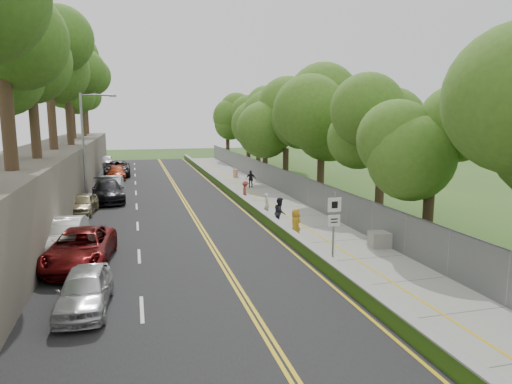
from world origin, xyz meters
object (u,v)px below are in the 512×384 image
(painter_0, at_px, (295,224))
(person_far, at_px, (251,179))
(car_1, at_px, (63,236))
(car_2, at_px, (80,248))
(construction_barrel, at_px, (235,173))
(signpost, at_px, (334,219))
(concrete_block, at_px, (381,239))
(streetlight, at_px, (87,141))
(car_0, at_px, (85,290))

(painter_0, bearing_deg, person_far, -9.50)
(car_1, xyz_separation_m, car_2, (0.97, -2.11, -0.04))
(construction_barrel, bearing_deg, car_1, -119.37)
(person_far, bearing_deg, construction_barrel, -80.51)
(construction_barrel, xyz_separation_m, car_1, (-13.60, -24.17, 0.39))
(car_1, relative_size, person_far, 3.18)
(signpost, relative_size, construction_barrel, 3.83)
(concrete_block, height_order, car_1, car_1)
(streetlight, distance_m, car_0, 19.96)
(construction_barrel, relative_size, car_2, 0.15)
(car_1, bearing_deg, construction_barrel, 63.61)
(car_2, bearing_deg, car_1, 119.34)
(car_2, bearing_deg, construction_barrel, 68.91)
(construction_barrel, distance_m, person_far, 7.31)
(construction_barrel, relative_size, car_1, 0.17)
(signpost, xyz_separation_m, painter_0, (-0.30, 4.02, -1.12))
(car_1, distance_m, person_far, 21.55)
(streetlight, height_order, car_0, streetlight)
(concrete_block, bearing_deg, car_0, -163.28)
(signpost, bearing_deg, concrete_block, 24.69)
(construction_barrel, height_order, concrete_block, construction_barrel)
(construction_barrel, bearing_deg, car_2, -115.66)
(painter_0, bearing_deg, concrete_block, -128.14)
(car_0, bearing_deg, concrete_block, 19.68)
(streetlight, height_order, painter_0, streetlight)
(construction_barrel, distance_m, car_0, 33.39)
(streetlight, xyz_separation_m, car_1, (-0.14, -12.53, -3.80))
(streetlight, bearing_deg, person_far, 18.13)
(concrete_block, relative_size, car_1, 0.23)
(concrete_block, relative_size, car_2, 0.20)
(construction_barrel, bearing_deg, concrete_block, -87.26)
(painter_0, relative_size, person_far, 1.04)
(signpost, distance_m, construction_barrel, 28.76)
(person_far, bearing_deg, car_1, 62.61)
(car_1, distance_m, painter_0, 11.36)
(car_0, xyz_separation_m, car_2, (-0.63, 4.87, 0.08))
(car_2, height_order, painter_0, painter_0)
(car_1, bearing_deg, car_2, -62.25)
(construction_barrel, height_order, car_1, car_1)
(concrete_block, xyz_separation_m, car_1, (-14.90, 2.99, 0.42))
(car_0, bearing_deg, construction_barrel, 71.89)
(car_1, xyz_separation_m, painter_0, (11.35, -0.47, 0.01))
(construction_barrel, xyz_separation_m, car_0, (-12.00, -31.15, 0.26))
(person_far, bearing_deg, streetlight, 29.19)
(signpost, relative_size, painter_0, 1.95)
(car_2, bearing_deg, painter_0, 13.58)
(car_0, bearing_deg, person_far, 66.64)
(painter_0, bearing_deg, construction_barrel, -7.98)
(streetlight, bearing_deg, concrete_block, -46.44)
(streetlight, xyz_separation_m, car_0, (1.46, -19.52, -3.92))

